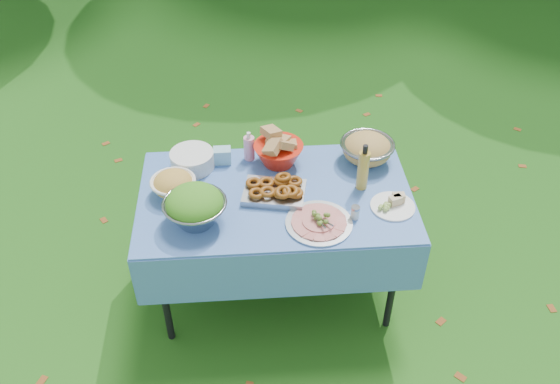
# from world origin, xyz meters

# --- Properties ---
(ground) EXTENTS (80.00, 80.00, 0.00)m
(ground) POSITION_xyz_m (0.00, 0.00, 0.00)
(ground) COLOR #093209
(ground) RESTS_ON ground
(picnic_table) EXTENTS (1.46, 0.86, 0.76)m
(picnic_table) POSITION_xyz_m (0.00, 0.00, 0.38)
(picnic_table) COLOR #84C7FF
(picnic_table) RESTS_ON ground
(salad_bowl) EXTENTS (0.42, 0.42, 0.21)m
(salad_bowl) POSITION_xyz_m (-0.41, -0.19, 0.87)
(salad_bowl) COLOR gray
(salad_bowl) RESTS_ON picnic_table
(pasta_bowl_white) EXTENTS (0.24, 0.24, 0.13)m
(pasta_bowl_white) POSITION_xyz_m (-0.54, 0.05, 0.83)
(pasta_bowl_white) COLOR white
(pasta_bowl_white) RESTS_ON picnic_table
(plate_stack) EXTENTS (0.29, 0.29, 0.10)m
(plate_stack) POSITION_xyz_m (-0.45, 0.27, 0.81)
(plate_stack) COLOR white
(plate_stack) RESTS_ON picnic_table
(wipes_box) EXTENTS (0.10, 0.07, 0.09)m
(wipes_box) POSITION_xyz_m (-0.28, 0.31, 0.81)
(wipes_box) COLOR #8FCADE
(wipes_box) RESTS_ON picnic_table
(sanitizer_bottle) EXTENTS (0.07, 0.07, 0.18)m
(sanitizer_bottle) POSITION_xyz_m (-0.13, 0.33, 0.85)
(sanitizer_bottle) COLOR pink
(sanitizer_bottle) RESTS_ON picnic_table
(bread_bowl) EXTENTS (0.32, 0.32, 0.19)m
(bread_bowl) POSITION_xyz_m (0.04, 0.28, 0.85)
(bread_bowl) COLOR red
(bread_bowl) RESTS_ON picnic_table
(pasta_bowl_steel) EXTENTS (0.38, 0.38, 0.16)m
(pasta_bowl_steel) POSITION_xyz_m (0.54, 0.27, 0.84)
(pasta_bowl_steel) COLOR gray
(pasta_bowl_steel) RESTS_ON picnic_table
(fried_tray) EXTENTS (0.36, 0.29, 0.08)m
(fried_tray) POSITION_xyz_m (-0.01, -0.01, 0.80)
(fried_tray) COLOR #A8A8AD
(fried_tray) RESTS_ON picnic_table
(charcuterie_platter) EXTENTS (0.40, 0.40, 0.08)m
(charcuterie_platter) POSITION_xyz_m (0.20, -0.25, 0.80)
(charcuterie_platter) COLOR #B3B7BB
(charcuterie_platter) RESTS_ON picnic_table
(oil_bottle) EXTENTS (0.08, 0.08, 0.28)m
(oil_bottle) POSITION_xyz_m (0.47, 0.03, 0.90)
(oil_bottle) COLOR gold
(oil_bottle) RESTS_ON picnic_table
(cheese_plate) EXTENTS (0.24, 0.24, 0.06)m
(cheese_plate) POSITION_xyz_m (0.60, -0.15, 0.79)
(cheese_plate) COLOR white
(cheese_plate) RESTS_ON picnic_table
(shaker) EXTENTS (0.05, 0.05, 0.07)m
(shaker) POSITION_xyz_m (0.39, -0.22, 0.80)
(shaker) COLOR silver
(shaker) RESTS_ON picnic_table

